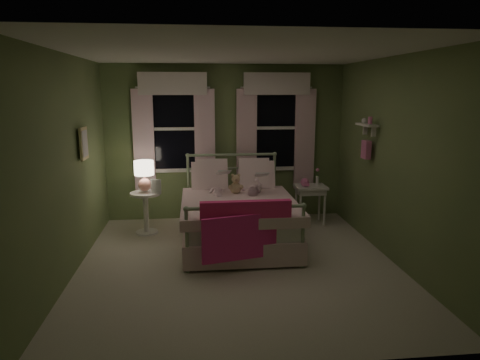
{
  "coord_description": "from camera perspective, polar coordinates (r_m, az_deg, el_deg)",
  "views": [
    {
      "loc": [
        -0.52,
        -5.09,
        2.17
      ],
      "look_at": [
        0.07,
        0.46,
        1.0
      ],
      "focal_mm": 32.0,
      "sensor_mm": 36.0,
      "label": 1
    }
  ],
  "objects": [
    {
      "name": "nightstand_right",
      "position": [
        7.08,
        9.38,
        -1.54
      ],
      "size": [
        0.5,
        0.4,
        0.64
      ],
      "color": "white",
      "rests_on": "ground"
    },
    {
      "name": "window_right",
      "position": [
        7.28,
        4.82,
        7.48
      ],
      "size": [
        1.34,
        0.13,
        1.96
      ],
      "color": "black",
      "rests_on": "room_shell"
    },
    {
      "name": "child_right",
      "position": [
        6.5,
        1.74,
        1.07
      ],
      "size": [
        0.43,
        0.36,
        0.77
      ],
      "primitive_type": "imported",
      "rotation": [
        0.0,
        0.0,
        2.93
      ],
      "color": "#F7D1DD",
      "rests_on": "bed"
    },
    {
      "name": "pink_toy",
      "position": [
        7.02,
        8.65,
        -0.32
      ],
      "size": [
        0.14,
        0.19,
        0.14
      ],
      "color": "pink",
      "rests_on": "nightstand_right"
    },
    {
      "name": "wall_shelf",
      "position": [
        6.31,
        16.53,
        5.47
      ],
      "size": [
        0.15,
        0.5,
        0.6
      ],
      "color": "white",
      "rests_on": "room_shell"
    },
    {
      "name": "framed_picture",
      "position": [
        5.91,
        -20.1,
        4.6
      ],
      "size": [
        0.03,
        0.32,
        0.42
      ],
      "color": "beige",
      "rests_on": "room_shell"
    },
    {
      "name": "bed",
      "position": [
        6.2,
        -0.34,
        -4.91
      ],
      "size": [
        1.58,
        2.04,
        1.18
      ],
      "color": "white",
      "rests_on": "ground"
    },
    {
      "name": "room_shell",
      "position": [
        5.19,
        -0.27,
        2.18
      ],
      "size": [
        4.2,
        4.2,
        4.2
      ],
      "color": "beige",
      "rests_on": "ground"
    },
    {
      "name": "bud_vase",
      "position": [
        7.11,
        10.27,
        0.45
      ],
      "size": [
        0.06,
        0.06,
        0.28
      ],
      "color": "white",
      "rests_on": "nightstand_right"
    },
    {
      "name": "window_left",
      "position": [
        7.15,
        -8.79,
        7.31
      ],
      "size": [
        1.34,
        0.13,
        1.96
      ],
      "color": "black",
      "rests_on": "room_shell"
    },
    {
      "name": "book_right",
      "position": [
        6.26,
        2.04,
        0.32
      ],
      "size": [
        0.2,
        0.12,
        0.26
      ],
      "primitive_type": "imported",
      "rotation": [
        1.22,
        0.0,
        -0.06
      ],
      "color": "beige",
      "rests_on": "child_right"
    },
    {
      "name": "child_left",
      "position": [
        6.45,
        -3.2,
        0.76
      ],
      "size": [
        0.27,
        0.18,
        0.73
      ],
      "primitive_type": "imported",
      "rotation": [
        0.0,
        0.0,
        3.15
      ],
      "color": "#F7D1DD",
      "rests_on": "bed"
    },
    {
      "name": "book_left",
      "position": [
        6.2,
        -3.08,
        0.59
      ],
      "size": [
        0.21,
        0.13,
        0.26
      ],
      "primitive_type": "imported",
      "rotation": [
        1.22,
        0.0,
        0.06
      ],
      "color": "beige",
      "rests_on": "child_left"
    },
    {
      "name": "nightstand_left",
      "position": [
        6.73,
        -12.45,
        -3.53
      ],
      "size": [
        0.46,
        0.46,
        0.65
      ],
      "color": "white",
      "rests_on": "ground"
    },
    {
      "name": "pink_throw",
      "position": [
        5.16,
        0.8,
        -5.8
      ],
      "size": [
        1.1,
        0.29,
        0.71
      ],
      "color": "#EB2E74",
      "rests_on": "bed"
    },
    {
      "name": "teddy_bear",
      "position": [
        6.35,
        -0.58,
        -0.71
      ],
      "size": [
        0.23,
        0.18,
        0.31
      ],
      "color": "tan",
      "rests_on": "bed"
    },
    {
      "name": "table_lamp",
      "position": [
        6.61,
        -12.66,
        0.95
      ],
      "size": [
        0.29,
        0.29,
        0.47
      ],
      "color": "#FDA995",
      "rests_on": "nightstand_left"
    },
    {
      "name": "book_nightstand",
      "position": [
        6.58,
        -11.75,
        -1.7
      ],
      "size": [
        0.23,
        0.27,
        0.02
      ],
      "primitive_type": "imported",
      "rotation": [
        0.0,
        0.0,
        -0.35
      ],
      "color": "beige",
      "rests_on": "nightstand_left"
    }
  ]
}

